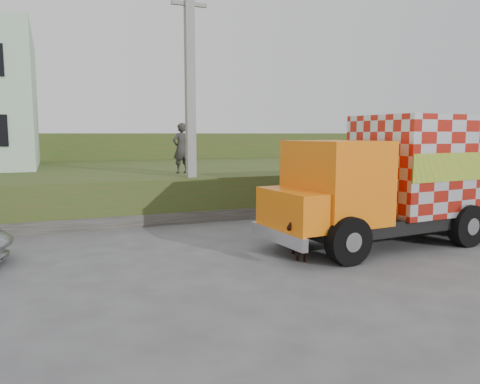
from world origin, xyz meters
name	(u,v)px	position (x,y,z in m)	size (l,w,h in m)	color
ground	(277,247)	(0.00, 0.00, 0.00)	(120.00, 120.00, 0.00)	#474749
embankment	(180,183)	(0.00, 10.00, 0.75)	(40.00, 12.00, 1.50)	#29501A
embankment_far	(136,155)	(0.00, 22.00, 1.50)	(40.00, 12.00, 3.00)	#29501A
retaining_strip	(166,218)	(-2.00, 4.20, 0.20)	(16.00, 0.50, 0.40)	#595651
utility_pole	(190,101)	(-1.00, 4.60, 4.08)	(1.20, 0.30, 8.00)	gray
cargo_truck	(412,177)	(3.80, -0.67, 1.79)	(7.95, 3.25, 3.47)	black
cow	(294,234)	(-0.06, -1.06, 0.57)	(0.62, 1.36, 1.15)	#33150C
pedestrian	(181,148)	(-0.90, 6.28, 2.44)	(0.68, 0.45, 1.88)	#2F2D2A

